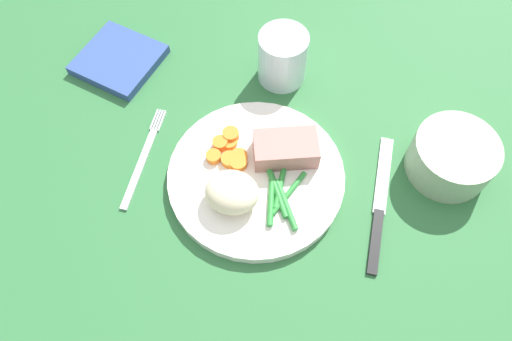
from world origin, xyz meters
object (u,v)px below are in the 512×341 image
object	(u,v)px
meat_portion	(286,149)
fork	(144,158)
salad_bowl	(453,156)
dinner_plate	(256,177)
water_glass	(282,60)
napkin	(119,60)
knife	(379,206)

from	to	relation	value
meat_portion	fork	bearing A→B (deg)	-168.27
salad_bowl	dinner_plate	bearing A→B (deg)	-163.13
water_glass	napkin	world-z (taller)	water_glass
dinner_plate	napkin	bearing A→B (deg)	148.83
water_glass	dinner_plate	bearing A→B (deg)	-89.34
knife	dinner_plate	bearing A→B (deg)	176.43
meat_portion	knife	distance (cm)	14.76
dinner_plate	salad_bowl	bearing A→B (deg)	16.87
water_glass	salad_bowl	bearing A→B (deg)	-23.36
fork	knife	xyz separation A→B (cm)	(33.43, -0.03, -0.00)
water_glass	salad_bowl	xyz separation A→B (cm)	(25.68, -11.09, -0.28)
dinner_plate	knife	size ratio (longest dim) A/B	1.18
dinner_plate	knife	distance (cm)	17.13
napkin	meat_portion	bearing A→B (deg)	-22.10
knife	napkin	distance (cm)	45.79
fork	water_glass	size ratio (longest dim) A/B	2.00
napkin	fork	bearing A→B (deg)	-59.10
fork	salad_bowl	xyz separation A→B (cm)	(41.78, 7.98, 3.08)
meat_portion	fork	world-z (taller)	meat_portion
fork	salad_bowl	bearing A→B (deg)	7.73
fork	knife	world-z (taller)	knife
meat_portion	salad_bowl	distance (cm)	22.54
knife	water_glass	bearing A→B (deg)	129.61
meat_portion	napkin	size ratio (longest dim) A/B	0.74
dinner_plate	water_glass	size ratio (longest dim) A/B	2.92
fork	napkin	distance (cm)	18.51
fork	water_glass	distance (cm)	25.18
salad_bowl	knife	bearing A→B (deg)	-136.19
dinner_plate	water_glass	distance (cm)	19.02
meat_portion	napkin	bearing A→B (deg)	157.90
dinner_plate	napkin	size ratio (longest dim) A/B	2.06
water_glass	salad_bowl	world-z (taller)	water_glass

